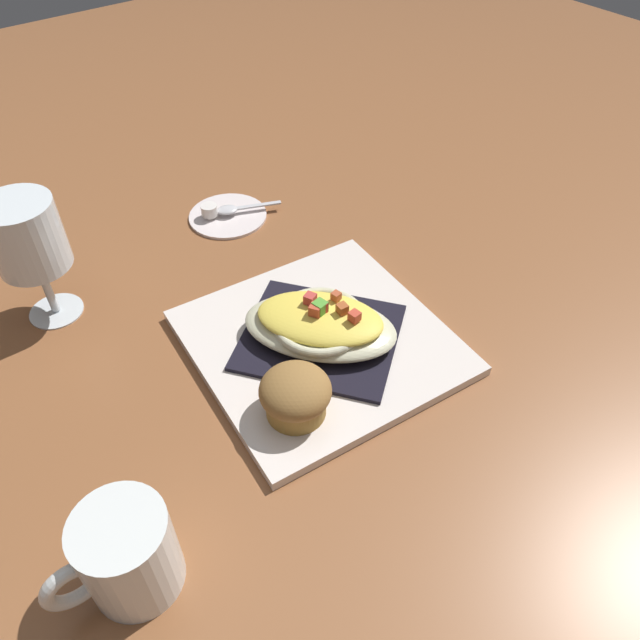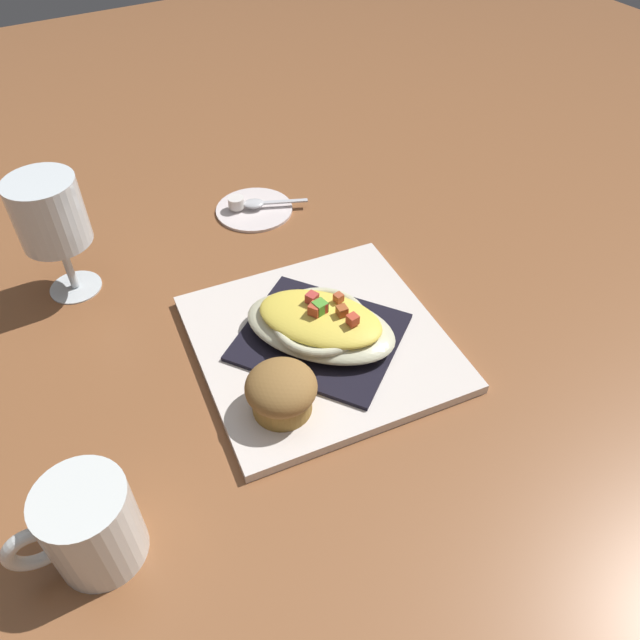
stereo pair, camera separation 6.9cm
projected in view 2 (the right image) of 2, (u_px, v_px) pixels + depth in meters
ground_plane at (320, 346)px, 0.72m from camera, size 2.60×2.60×0.00m
square_plate at (320, 342)px, 0.72m from camera, size 0.31×0.31×0.01m
folded_napkin at (320, 337)px, 0.71m from camera, size 0.23×0.23×0.01m
gratin_dish at (320, 323)px, 0.70m from camera, size 0.20×0.19×0.05m
muffin at (281, 391)px, 0.62m from camera, size 0.07×0.07×0.05m
coffee_mug at (91, 529)px, 0.52m from camera, size 0.08×0.11×0.09m
stemmed_glass at (51, 218)px, 0.72m from camera, size 0.08×0.08×0.16m
creamer_saucer at (254, 208)px, 0.92m from camera, size 0.12×0.12×0.01m
spoon at (259, 203)px, 0.92m from camera, size 0.05×0.09×0.01m
creamer_cup_0 at (236, 202)px, 0.91m from camera, size 0.02×0.02×0.02m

